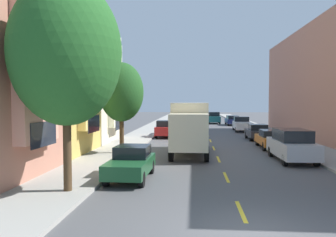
{
  "coord_description": "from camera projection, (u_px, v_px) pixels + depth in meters",
  "views": [
    {
      "loc": [
        -1.56,
        -8.94,
        3.56
      ],
      "look_at": [
        -4.43,
        28.7,
        1.71
      ],
      "focal_mm": 35.93,
      "sensor_mm": 36.0,
      "label": 1
    }
  ],
  "objects": [
    {
      "name": "sidewalk_left",
      "position": [
        144.0,
        133.0,
        37.38
      ],
      "size": [
        3.2,
        120.0,
        0.14
      ],
      "primitive_type": "cube",
      "color": "#99968E",
      "rests_on": "ground_plane"
    },
    {
      "name": "parked_suv_silver",
      "position": [
        292.0,
        145.0,
        20.23
      ],
      "size": [
        2.01,
        4.82,
        1.93
      ],
      "color": "#B2B5BA",
      "rests_on": "ground_plane"
    },
    {
      "name": "moving_teal_sedan",
      "position": [
        214.0,
        118.0,
        55.76
      ],
      "size": [
        1.95,
        4.8,
        1.93
      ],
      "color": "#195B60",
      "rests_on": "ground_plane"
    },
    {
      "name": "delivery_box_truck",
      "position": [
        190.0,
        125.0,
        23.11
      ],
      "size": [
        2.49,
        7.63,
        3.5
      ],
      "color": "beige",
      "rests_on": "ground_plane"
    },
    {
      "name": "parked_sedan_champagne",
      "position": [
        174.0,
        122.0,
        48.35
      ],
      "size": [
        1.92,
        4.55,
        1.43
      ],
      "color": "tan",
      "rests_on": "ground_plane"
    },
    {
      "name": "parked_hatchback_forest",
      "position": [
        131.0,
        163.0,
        15.56
      ],
      "size": [
        1.84,
        4.04,
        1.5
      ],
      "color": "#194C28",
      "rests_on": "ground_plane"
    },
    {
      "name": "street_tree_second",
      "position": [
        121.0,
        92.0,
        22.55
      ],
      "size": [
        2.98,
        2.98,
        6.09
      ],
      "color": "#47331E",
      "rests_on": "sidewalk_left"
    },
    {
      "name": "lane_centerline_dashes",
      "position": [
        209.0,
        138.0,
        33.36
      ],
      "size": [
        0.14,
        47.2,
        0.01
      ],
      "color": "yellow",
      "rests_on": "ground_plane"
    },
    {
      "name": "parked_pickup_white",
      "position": [
        242.0,
        124.0,
        41.3
      ],
      "size": [
        2.15,
        5.36,
        1.73
      ],
      "color": "silver",
      "rests_on": "ground_plane"
    },
    {
      "name": "parked_sedan_orange",
      "position": [
        271.0,
        139.0,
        25.78
      ],
      "size": [
        1.88,
        4.53,
        1.43
      ],
      "color": "orange",
      "rests_on": "ground_plane"
    },
    {
      "name": "sidewalk_right",
      "position": [
        274.0,
        134.0,
        36.3
      ],
      "size": [
        3.2,
        120.0,
        0.14
      ],
      "primitive_type": "cube",
      "color": "#99968E",
      "rests_on": "ground_plane"
    },
    {
      "name": "ground_plane",
      "position": [
        207.0,
        133.0,
        38.83
      ],
      "size": [
        160.0,
        160.0,
        0.0
      ],
      "primitive_type": "plane",
      "color": "#4C4C4F"
    },
    {
      "name": "parked_pickup_red",
      "position": [
        167.0,
        129.0,
        34.37
      ],
      "size": [
        2.01,
        5.31,
        1.73
      ],
      "color": "#AD1E1E",
      "rests_on": "ground_plane"
    },
    {
      "name": "parked_wagon_navy",
      "position": [
        232.0,
        120.0,
        51.87
      ],
      "size": [
        1.89,
        4.73,
        1.5
      ],
      "color": "navy",
      "rests_on": "ground_plane"
    },
    {
      "name": "townhouse_third_cream",
      "position": [
        39.0,
        89.0,
        30.02
      ],
      "size": [
        14.18,
        7.22,
        9.82
      ],
      "color": "beige",
      "rests_on": "ground_plane"
    },
    {
      "name": "parked_suv_black",
      "position": [
        179.0,
        116.0,
        62.21
      ],
      "size": [
        2.05,
        4.84,
        1.93
      ],
      "color": "black",
      "rests_on": "ground_plane"
    },
    {
      "name": "parked_hatchback_charcoal",
      "position": [
        257.0,
        132.0,
        31.62
      ],
      "size": [
        1.75,
        4.0,
        1.5
      ],
      "color": "#333338",
      "rests_on": "ground_plane"
    },
    {
      "name": "street_tree_nearest",
      "position": [
        66.0,
        53.0,
        12.73
      ],
      "size": [
        4.23,
        4.23,
        8.1
      ],
      "color": "#47331E",
      "rests_on": "sidewalk_left"
    }
  ]
}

